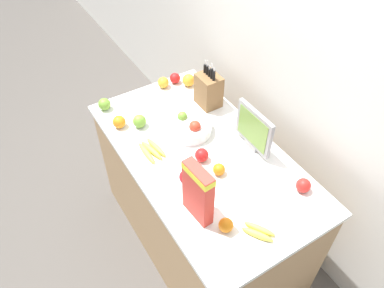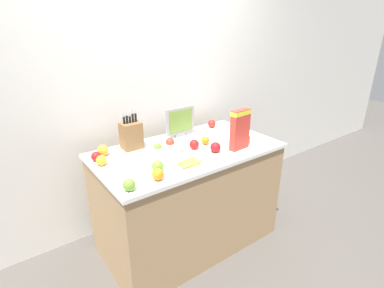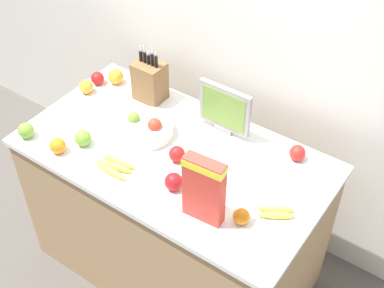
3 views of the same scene
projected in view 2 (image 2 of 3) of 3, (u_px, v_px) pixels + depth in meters
ground_plane at (188, 239)px, 2.78m from camera, size 14.00×14.00×0.00m
wall_back at (148, 89)px, 2.76m from camera, size 9.00×0.06×2.60m
counter at (188, 197)px, 2.61m from camera, size 1.50×0.82×0.91m
knife_block at (131, 135)px, 2.41m from camera, size 0.16×0.13×0.33m
small_monitor at (180, 121)px, 2.65m from camera, size 0.28×0.03×0.27m
cereal_box at (240, 128)px, 2.37m from camera, size 0.18×0.07×0.33m
fruit_bowl at (165, 149)px, 2.34m from camera, size 0.27×0.27×0.11m
banana_bunch_left at (189, 162)px, 2.16m from camera, size 0.20×0.11×0.03m
banana_bunch_right at (244, 134)px, 2.71m from camera, size 0.17×0.14×0.03m
apple_by_knife_block at (194, 144)px, 2.42m from camera, size 0.08×0.08×0.08m
apple_near_bananas at (212, 124)px, 2.92m from camera, size 0.08×0.08×0.08m
apple_leftmost at (215, 147)px, 2.36m from camera, size 0.08×0.08×0.08m
apple_rightmost at (129, 185)px, 1.82m from camera, size 0.08×0.08×0.08m
apple_middle at (96, 156)px, 2.21m from camera, size 0.07×0.07×0.07m
apple_rear at (158, 166)px, 2.05m from camera, size 0.08×0.08×0.08m
orange_mid_right at (205, 140)px, 2.52m from camera, size 0.07×0.07×0.07m
orange_front_center at (158, 174)px, 1.94m from camera, size 0.08×0.08×0.08m
orange_by_cereal at (101, 160)px, 2.14m from camera, size 0.08×0.08×0.08m
orange_mid_left at (103, 150)px, 2.30m from camera, size 0.09×0.09×0.09m
orange_front_left at (246, 138)px, 2.56m from camera, size 0.07×0.07×0.07m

